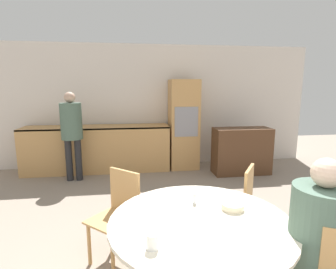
{
  "coord_description": "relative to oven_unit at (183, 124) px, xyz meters",
  "views": [
    {
      "loc": [
        -0.46,
        -0.48,
        1.71
      ],
      "look_at": [
        0.01,
        2.93,
        1.09
      ],
      "focal_mm": 28.0,
      "sensor_mm": 36.0,
      "label": 1
    }
  ],
  "objects": [
    {
      "name": "person_seated",
      "position": [
        0.15,
        -3.97,
        -0.21
      ],
      "size": [
        0.39,
        0.47,
        1.27
      ],
      "color": "#262628",
      "rests_on": "ground_plane"
    },
    {
      "name": "kitchen_counter",
      "position": [
        -1.79,
        -0.01,
        -0.45
      ],
      "size": [
        2.9,
        0.6,
        0.93
      ],
      "color": "tan",
      "rests_on": "ground_plane"
    },
    {
      "name": "sideboard",
      "position": [
        1.07,
        -0.57,
        -0.47
      ],
      "size": [
        1.12,
        0.45,
        0.92
      ],
      "color": "#51331E",
      "rests_on": "ground_plane"
    },
    {
      "name": "person_standing",
      "position": [
        -2.16,
        -0.54,
        0.07
      ],
      "size": [
        0.37,
        0.37,
        1.63
      ],
      "color": "#262628",
      "rests_on": "ground_plane"
    },
    {
      "name": "cup",
      "position": [
        -0.97,
        -3.94,
        -0.15
      ],
      "size": [
        0.08,
        0.08,
        0.1
      ],
      "color": "white",
      "rests_on": "dining_table"
    },
    {
      "name": "salt_shaker",
      "position": [
        -0.56,
        -3.36,
        -0.15
      ],
      "size": [
        0.03,
        0.03,
        0.09
      ],
      "color": "white",
      "rests_on": "dining_table"
    },
    {
      "name": "chair_far_right",
      "position": [
        0.03,
        -2.9,
        -0.43
      ],
      "size": [
        0.56,
        0.56,
        0.9
      ],
      "rotation": [
        0.0,
        0.0,
        4.1
      ],
      "color": "tan",
      "rests_on": "ground_plane"
    },
    {
      "name": "oven_unit",
      "position": [
        0.0,
        0.0,
        0.0
      ],
      "size": [
        0.59,
        0.59,
        1.86
      ],
      "color": "tan",
      "rests_on": "ground_plane"
    },
    {
      "name": "bowl_near",
      "position": [
        -0.28,
        -3.5,
        -0.17
      ],
      "size": [
        0.18,
        0.18,
        0.05
      ],
      "color": "beige",
      "rests_on": "dining_table"
    },
    {
      "name": "chair_far_left",
      "position": [
        -1.23,
        -2.93,
        -0.43
      ],
      "size": [
        0.56,
        0.56,
        0.9
      ],
      "rotation": [
        0.0,
        0.0,
        5.55
      ],
      "color": "tan",
      "rests_on": "ground_plane"
    },
    {
      "name": "dining_table",
      "position": [
        -0.58,
        -3.63,
        -0.39
      ],
      "size": [
        1.37,
        1.37,
        0.74
      ],
      "color": "#51331E",
      "rests_on": "ground_plane"
    },
    {
      "name": "wall_back",
      "position": [
        -0.61,
        0.34,
        0.37
      ],
      "size": [
        6.96,
        0.05,
        2.6
      ],
      "color": "silver",
      "rests_on": "ground_plane"
    }
  ]
}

